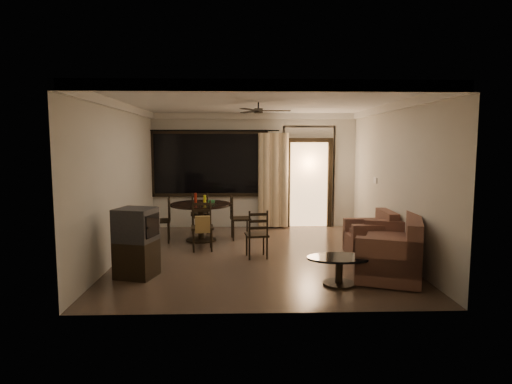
{
  "coord_description": "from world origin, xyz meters",
  "views": [
    {
      "loc": [
        -0.28,
        -7.77,
        2.06
      ],
      "look_at": [
        -0.04,
        0.2,
        1.16
      ],
      "focal_mm": 30.0,
      "sensor_mm": 36.0,
      "label": 1
    }
  ],
  "objects_px": {
    "dining_chair_north": "(200,221)",
    "side_chair": "(257,243)",
    "dining_chair_south": "(202,235)",
    "armchair": "(372,238)",
    "dining_chair_west": "(161,229)",
    "sofa": "(394,251)",
    "dining_chair_east": "(240,226)",
    "coffee_table": "(339,266)",
    "dining_table": "(201,211)",
    "tv_cabinet": "(136,243)"
  },
  "relations": [
    {
      "from": "dining_chair_west",
      "to": "dining_chair_north",
      "type": "height_order",
      "value": "same"
    },
    {
      "from": "dining_table",
      "to": "armchair",
      "type": "distance_m",
      "value": 3.56
    },
    {
      "from": "side_chair",
      "to": "coffee_table",
      "type": "bearing_deg",
      "value": 118.55
    },
    {
      "from": "dining_chair_west",
      "to": "coffee_table",
      "type": "relative_size",
      "value": 1.0
    },
    {
      "from": "dining_chair_south",
      "to": "sofa",
      "type": "height_order",
      "value": "dining_chair_south"
    },
    {
      "from": "dining_chair_east",
      "to": "dining_chair_south",
      "type": "height_order",
      "value": "same"
    },
    {
      "from": "dining_chair_south",
      "to": "armchair",
      "type": "xyz_separation_m",
      "value": [
        3.17,
        -0.51,
        0.03
      ]
    },
    {
      "from": "dining_chair_east",
      "to": "dining_chair_north",
      "type": "relative_size",
      "value": 1.0
    },
    {
      "from": "dining_chair_east",
      "to": "sofa",
      "type": "height_order",
      "value": "dining_chair_east"
    },
    {
      "from": "coffee_table",
      "to": "sofa",
      "type": "bearing_deg",
      "value": 27.66
    },
    {
      "from": "dining_table",
      "to": "dining_chair_west",
      "type": "xyz_separation_m",
      "value": [
        -0.83,
        -0.11,
        -0.35
      ]
    },
    {
      "from": "dining_chair_east",
      "to": "dining_chair_south",
      "type": "relative_size",
      "value": 1.0
    },
    {
      "from": "tv_cabinet",
      "to": "dining_chair_north",
      "type": "bearing_deg",
      "value": 94.53
    },
    {
      "from": "dining_chair_west",
      "to": "armchair",
      "type": "height_order",
      "value": "dining_chair_west"
    },
    {
      "from": "dining_chair_north",
      "to": "side_chair",
      "type": "distance_m",
      "value": 2.54
    },
    {
      "from": "dining_table",
      "to": "dining_chair_east",
      "type": "bearing_deg",
      "value": 7.16
    },
    {
      "from": "dining_chair_south",
      "to": "dining_chair_west",
      "type": "bearing_deg",
      "value": 134.3
    },
    {
      "from": "dining_chair_west",
      "to": "dining_chair_north",
      "type": "xyz_separation_m",
      "value": [
        0.73,
        0.89,
        0.0
      ]
    },
    {
      "from": "dining_chair_north",
      "to": "dining_table",
      "type": "bearing_deg",
      "value": 90.1
    },
    {
      "from": "dining_chair_south",
      "to": "armchair",
      "type": "bearing_deg",
      "value": -16.37
    },
    {
      "from": "tv_cabinet",
      "to": "coffee_table",
      "type": "relative_size",
      "value": 1.13
    },
    {
      "from": "coffee_table",
      "to": "side_chair",
      "type": "bearing_deg",
      "value": 126.9
    },
    {
      "from": "sofa",
      "to": "armchair",
      "type": "distance_m",
      "value": 1.09
    },
    {
      "from": "side_chair",
      "to": "sofa",
      "type": "bearing_deg",
      "value": 146.18
    },
    {
      "from": "dining_chair_west",
      "to": "dining_chair_east",
      "type": "distance_m",
      "value": 1.67
    },
    {
      "from": "dining_table",
      "to": "dining_chair_south",
      "type": "height_order",
      "value": "dining_table"
    },
    {
      "from": "dining_chair_north",
      "to": "coffee_table",
      "type": "distance_m",
      "value": 4.45
    },
    {
      "from": "side_chair",
      "to": "dining_chair_north",
      "type": "bearing_deg",
      "value": -68.91
    },
    {
      "from": "dining_chair_north",
      "to": "dining_chair_east",
      "type": "bearing_deg",
      "value": 136.76
    },
    {
      "from": "dining_table",
      "to": "dining_chair_west",
      "type": "distance_m",
      "value": 0.91
    },
    {
      "from": "dining_chair_west",
      "to": "dining_table",
      "type": "bearing_deg",
      "value": 90.07
    },
    {
      "from": "dining_chair_north",
      "to": "armchair",
      "type": "relative_size",
      "value": 1.15
    },
    {
      "from": "coffee_table",
      "to": "side_chair",
      "type": "height_order",
      "value": "side_chair"
    },
    {
      "from": "dining_chair_west",
      "to": "coffee_table",
      "type": "height_order",
      "value": "dining_chair_west"
    },
    {
      "from": "armchair",
      "to": "dining_chair_north",
      "type": "bearing_deg",
      "value": 148.28
    },
    {
      "from": "coffee_table",
      "to": "dining_table",
      "type": "bearing_deg",
      "value": 127.79
    },
    {
      "from": "dining_chair_north",
      "to": "sofa",
      "type": "distance_m",
      "value": 4.68
    },
    {
      "from": "sofa",
      "to": "side_chair",
      "type": "bearing_deg",
      "value": 175.06
    },
    {
      "from": "dining_chair_east",
      "to": "dining_chair_north",
      "type": "height_order",
      "value": "same"
    },
    {
      "from": "dining_table",
      "to": "coffee_table",
      "type": "height_order",
      "value": "dining_table"
    },
    {
      "from": "dining_chair_east",
      "to": "dining_chair_north",
      "type": "xyz_separation_m",
      "value": [
        -0.93,
        0.68,
        0.0
      ]
    },
    {
      "from": "sofa",
      "to": "side_chair",
      "type": "relative_size",
      "value": 2.17
    },
    {
      "from": "sofa",
      "to": "side_chair",
      "type": "height_order",
      "value": "sofa"
    },
    {
      "from": "dining_chair_east",
      "to": "coffee_table",
      "type": "bearing_deg",
      "value": -161.61
    },
    {
      "from": "dining_chair_south",
      "to": "dining_chair_north",
      "type": "bearing_deg",
      "value": 90.0
    },
    {
      "from": "dining_chair_west",
      "to": "tv_cabinet",
      "type": "bearing_deg",
      "value": -5.33
    },
    {
      "from": "dining_chair_east",
      "to": "tv_cabinet",
      "type": "relative_size",
      "value": 0.88
    },
    {
      "from": "sofa",
      "to": "coffee_table",
      "type": "distance_m",
      "value": 1.12
    },
    {
      "from": "dining_chair_east",
      "to": "sofa",
      "type": "distance_m",
      "value": 3.55
    },
    {
      "from": "dining_chair_south",
      "to": "armchair",
      "type": "distance_m",
      "value": 3.22
    }
  ]
}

